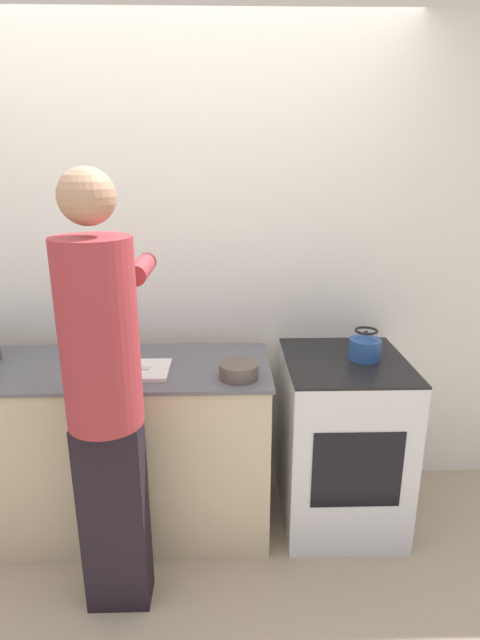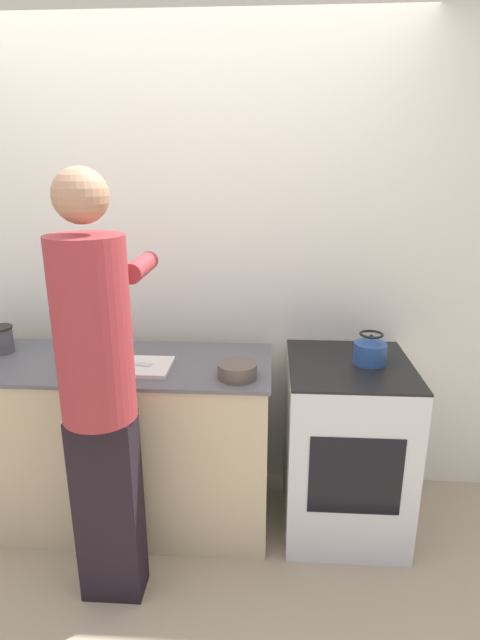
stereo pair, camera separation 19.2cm
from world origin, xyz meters
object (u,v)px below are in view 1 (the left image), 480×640
Objects in this scene: knife at (127,367)px; oven at (341,440)px; person at (104,388)px; kettle at (365,347)px; cutting_board at (129,370)px.

oven is at bearing 17.56° from knife.
oven is 4.23× the size of knife.
kettle is at bearing 24.96° from person.
knife is at bearing -174.38° from oven.
oven is 0.49× the size of person.
kettle reaches higher than knife.
cutting_board is at bearing -39.74° from knife.
person is 4.83× the size of cutting_board.
kettle is at bearing 17.70° from knife.
person reaches higher than cutting_board.
person is at bearing -155.04° from kettle.
oven is 0.52m from kettle.
person reaches higher than knife.
kettle is at bearing 6.44° from cutting_board.
person is 0.41m from cutting_board.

